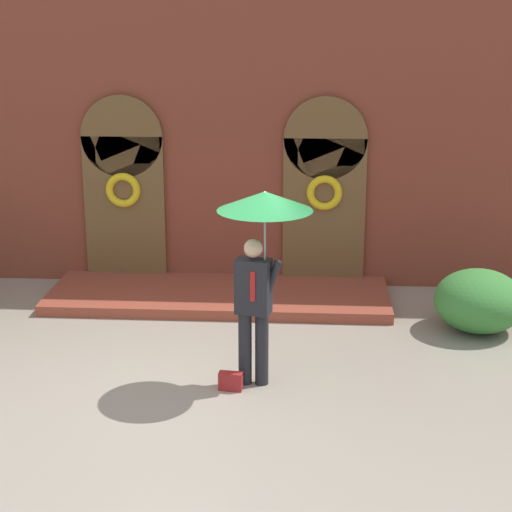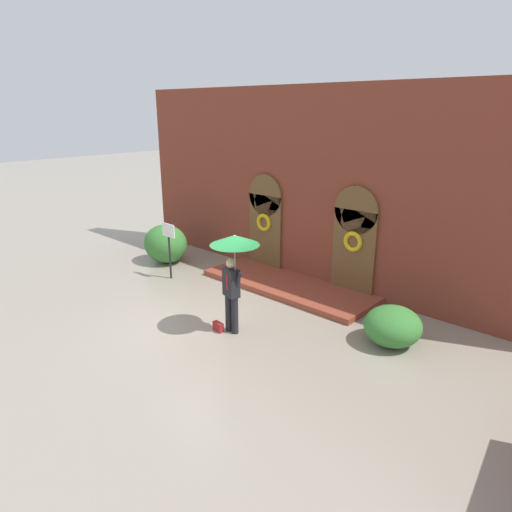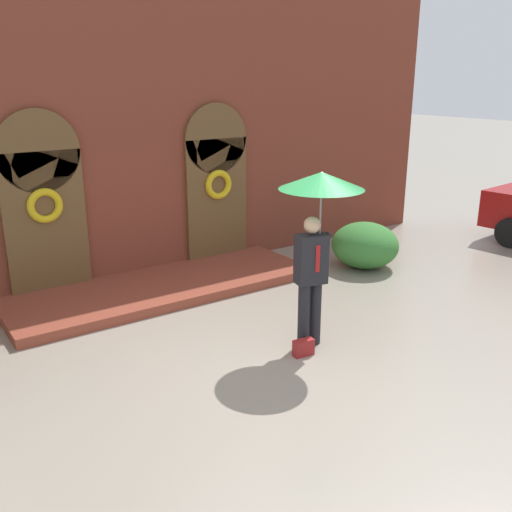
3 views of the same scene
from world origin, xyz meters
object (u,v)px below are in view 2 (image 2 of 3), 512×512
object	(u,v)px
shrub_left	(166,244)
shrub_right	(393,326)
handbag	(218,327)
sign_post	(169,242)
person_with_umbrella	(234,255)

from	to	relation	value
shrub_left	shrub_right	size ratio (longest dim) A/B	1.19
handbag	sign_post	bearing A→B (deg)	165.36
handbag	sign_post	world-z (taller)	sign_post
sign_post	shrub_right	distance (m)	6.96
person_with_umbrella	handbag	xyz separation A→B (m)	(-0.36, -0.20, -1.80)
sign_post	shrub_right	bearing A→B (deg)	6.31
person_with_umbrella	shrub_left	distance (m)	5.85
handbag	shrub_right	xyz separation A→B (m)	(3.27, 2.17, 0.32)
sign_post	shrub_left	xyz separation A→B (m)	(-1.36, 0.85, -0.52)
handbag	shrub_left	world-z (taller)	shrub_left
person_with_umbrella	shrub_right	world-z (taller)	person_with_umbrella
person_with_umbrella	shrub_left	bearing A→B (deg)	158.84
person_with_umbrella	handbag	bearing A→B (deg)	-150.61
shrub_left	shrub_right	bearing A→B (deg)	-0.65
person_with_umbrella	handbag	world-z (taller)	person_with_umbrella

